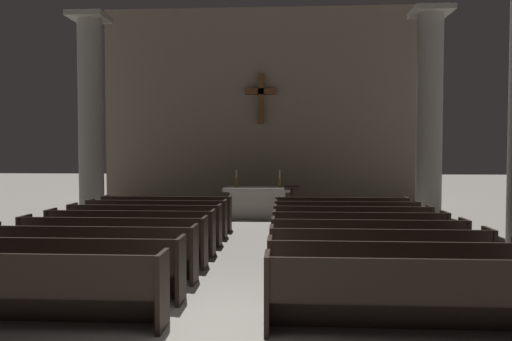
# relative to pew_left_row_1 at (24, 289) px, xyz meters

# --- Properties ---
(ground_plane) EXTENTS (80.00, 80.00, 0.00)m
(ground_plane) POSITION_rel_pew_left_row_1_xyz_m (2.36, 0.04, -0.48)
(ground_plane) COLOR gray
(pew_left_row_1) EXTENTS (3.51, 0.50, 0.95)m
(pew_left_row_1) POSITION_rel_pew_left_row_1_xyz_m (0.00, 0.00, 0.00)
(pew_left_row_1) COLOR black
(pew_left_row_1) RESTS_ON ground
(pew_left_row_2) EXTENTS (3.51, 0.50, 0.95)m
(pew_left_row_2) POSITION_rel_pew_left_row_1_xyz_m (0.00, 1.04, 0.00)
(pew_left_row_2) COLOR black
(pew_left_row_2) RESTS_ON ground
(pew_left_row_3) EXTENTS (3.51, 0.50, 0.95)m
(pew_left_row_3) POSITION_rel_pew_left_row_1_xyz_m (0.00, 2.08, 0.00)
(pew_left_row_3) COLOR black
(pew_left_row_3) RESTS_ON ground
(pew_left_row_4) EXTENTS (3.51, 0.50, 0.95)m
(pew_left_row_4) POSITION_rel_pew_left_row_1_xyz_m (0.00, 3.12, 0.00)
(pew_left_row_4) COLOR black
(pew_left_row_4) RESTS_ON ground
(pew_left_row_5) EXTENTS (3.51, 0.50, 0.95)m
(pew_left_row_5) POSITION_rel_pew_left_row_1_xyz_m (0.00, 4.16, 0.00)
(pew_left_row_5) COLOR black
(pew_left_row_5) RESTS_ON ground
(pew_left_row_6) EXTENTS (3.51, 0.50, 0.95)m
(pew_left_row_6) POSITION_rel_pew_left_row_1_xyz_m (0.00, 5.20, 0.00)
(pew_left_row_6) COLOR black
(pew_left_row_6) RESTS_ON ground
(pew_left_row_7) EXTENTS (3.51, 0.50, 0.95)m
(pew_left_row_7) POSITION_rel_pew_left_row_1_xyz_m (0.00, 6.24, 0.00)
(pew_left_row_7) COLOR black
(pew_left_row_7) RESTS_ON ground
(pew_left_row_8) EXTENTS (3.51, 0.50, 0.95)m
(pew_left_row_8) POSITION_rel_pew_left_row_1_xyz_m (0.00, 7.28, 0.00)
(pew_left_row_8) COLOR black
(pew_left_row_8) RESTS_ON ground
(pew_right_row_1) EXTENTS (3.51, 0.50, 0.95)m
(pew_right_row_1) POSITION_rel_pew_left_row_1_xyz_m (4.72, 0.00, 0.00)
(pew_right_row_1) COLOR black
(pew_right_row_1) RESTS_ON ground
(pew_right_row_2) EXTENTS (3.51, 0.50, 0.95)m
(pew_right_row_2) POSITION_rel_pew_left_row_1_xyz_m (4.72, 1.04, 0.00)
(pew_right_row_2) COLOR black
(pew_right_row_2) RESTS_ON ground
(pew_right_row_3) EXTENTS (3.51, 0.50, 0.95)m
(pew_right_row_3) POSITION_rel_pew_left_row_1_xyz_m (4.72, 2.08, 0.00)
(pew_right_row_3) COLOR black
(pew_right_row_3) RESTS_ON ground
(pew_right_row_4) EXTENTS (3.51, 0.50, 0.95)m
(pew_right_row_4) POSITION_rel_pew_left_row_1_xyz_m (4.72, 3.12, 0.00)
(pew_right_row_4) COLOR black
(pew_right_row_4) RESTS_ON ground
(pew_right_row_5) EXTENTS (3.51, 0.50, 0.95)m
(pew_right_row_5) POSITION_rel_pew_left_row_1_xyz_m (4.72, 4.16, 0.00)
(pew_right_row_5) COLOR black
(pew_right_row_5) RESTS_ON ground
(pew_right_row_6) EXTENTS (3.51, 0.50, 0.95)m
(pew_right_row_6) POSITION_rel_pew_left_row_1_xyz_m (4.72, 5.20, 0.00)
(pew_right_row_6) COLOR black
(pew_right_row_6) RESTS_ON ground
(pew_right_row_7) EXTENTS (3.51, 0.50, 0.95)m
(pew_right_row_7) POSITION_rel_pew_left_row_1_xyz_m (4.72, 6.24, 0.00)
(pew_right_row_7) COLOR black
(pew_right_row_7) RESTS_ON ground
(pew_right_row_8) EXTENTS (3.51, 0.50, 0.95)m
(pew_right_row_8) POSITION_rel_pew_left_row_1_xyz_m (4.72, 7.28, 0.00)
(pew_right_row_8) COLOR black
(pew_right_row_8) RESTS_ON ground
(column_left_second) EXTENTS (1.13, 1.13, 6.38)m
(column_left_second) POSITION_rel_pew_left_row_1_xyz_m (-2.80, 9.03, 2.63)
(column_left_second) COLOR gray
(column_left_second) RESTS_ON ground
(column_right_second) EXTENTS (1.13, 1.13, 6.38)m
(column_right_second) POSITION_rel_pew_left_row_1_xyz_m (7.53, 9.03, 2.63)
(column_right_second) COLOR gray
(column_right_second) RESTS_ON ground
(altar) EXTENTS (2.20, 0.90, 1.01)m
(altar) POSITION_rel_pew_left_row_1_xyz_m (2.36, 9.82, 0.06)
(altar) COLOR #BCB7AD
(altar) RESTS_ON ground
(candlestick_left) EXTENTS (0.16, 0.16, 0.55)m
(candlestick_left) POSITION_rel_pew_left_row_1_xyz_m (1.66, 9.82, 0.70)
(candlestick_left) COLOR #B79338
(candlestick_left) RESTS_ON altar
(candlestick_right) EXTENTS (0.16, 0.16, 0.55)m
(candlestick_right) POSITION_rel_pew_left_row_1_xyz_m (3.06, 9.82, 0.70)
(candlestick_right) COLOR #B79338
(candlestick_right) RESTS_ON altar
(apse_with_cross) EXTENTS (11.53, 0.46, 7.37)m
(apse_with_cross) POSITION_rel_pew_left_row_1_xyz_m (2.36, 12.02, 3.21)
(apse_with_cross) COLOR gray
(apse_with_cross) RESTS_ON ground
(lectern) EXTENTS (0.44, 0.36, 1.15)m
(lectern) POSITION_rel_pew_left_row_1_xyz_m (3.43, 8.62, 0.07)
(lectern) COLOR black
(lectern) RESTS_ON ground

